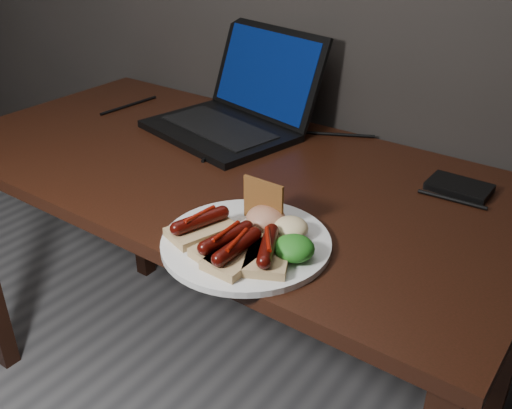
{
  "coord_description": "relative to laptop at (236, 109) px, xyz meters",
  "views": [
    {
      "loc": [
        0.77,
        0.46,
        1.3
      ],
      "look_at": [
        0.25,
        1.17,
        0.82
      ],
      "focal_mm": 40.0,
      "sensor_mm": 36.0,
      "label": 1
    }
  ],
  "objects": [
    {
      "name": "coleslaw_mound",
      "position": [
        0.42,
        -0.38,
        -0.02
      ],
      "size": [
        0.06,
        0.06,
        0.04
      ],
      "primitive_type": "ellipsoid",
      "color": "#F1E6D0",
      "rests_on": "plate"
    },
    {
      "name": "laptop",
      "position": [
        0.0,
        0.0,
        0.0
      ],
      "size": [
        0.43,
        0.41,
        0.25
      ],
      "color": "black",
      "rests_on": "desk"
    },
    {
      "name": "plate",
      "position": [
        0.36,
        -0.44,
        -0.05
      ],
      "size": [
        0.34,
        0.34,
        0.01
      ],
      "primitive_type": "cylinder",
      "rotation": [
        0.0,
        0.0,
        -0.15
      ],
      "color": "white",
      "rests_on": "desk"
    },
    {
      "name": "salad_greens",
      "position": [
        0.46,
        -0.44,
        -0.02
      ],
      "size": [
        0.07,
        0.07,
        0.04
      ],
      "primitive_type": "ellipsoid",
      "color": "#165410",
      "rests_on": "plate"
    },
    {
      "name": "bread_sausage_left",
      "position": [
        0.28,
        -0.47,
        -0.02
      ],
      "size": [
        0.1,
        0.13,
        0.04
      ],
      "color": "#E3C685",
      "rests_on": "plate"
    },
    {
      "name": "bread_sausage_extra",
      "position": [
        0.39,
        -0.5,
        -0.02
      ],
      "size": [
        0.07,
        0.12,
        0.04
      ],
      "color": "#E3C685",
      "rests_on": "plate"
    },
    {
      "name": "crispbread",
      "position": [
        0.35,
        -0.37,
        0.0
      ],
      "size": [
        0.09,
        0.01,
        0.08
      ],
      "primitive_type": "cube",
      "color": "brown",
      "rests_on": "plate"
    },
    {
      "name": "bread_sausage_right",
      "position": [
        0.43,
        -0.47,
        -0.02
      ],
      "size": [
        0.11,
        0.13,
        0.04
      ],
      "color": "#E3C685",
      "rests_on": "plate"
    },
    {
      "name": "desk_cables",
      "position": [
        0.09,
        -0.03,
        -0.05
      ],
      "size": [
        1.04,
        0.38,
        0.01
      ],
      "color": "black",
      "rests_on": "desk"
    },
    {
      "name": "bread_sausage_center",
      "position": [
        0.36,
        -0.49,
        -0.02
      ],
      "size": [
        0.09,
        0.13,
        0.04
      ],
      "color": "#E3C685",
      "rests_on": "plate"
    },
    {
      "name": "hard_drive",
      "position": [
        0.6,
        -0.01,
        -0.05
      ],
      "size": [
        0.13,
        0.08,
        0.02
      ],
      "primitive_type": "cube",
      "rotation": [
        0.0,
        0.0,
        -0.01
      ],
      "color": "black",
      "rests_on": "desk"
    },
    {
      "name": "salsa_mound",
      "position": [
        0.36,
        -0.38,
        -0.02
      ],
      "size": [
        0.07,
        0.07,
        0.04
      ],
      "primitive_type": "ellipsoid",
      "color": "maroon",
      "rests_on": "plate"
    },
    {
      "name": "desk",
      "position": [
        0.11,
        -0.2,
        -0.14
      ],
      "size": [
        1.4,
        0.7,
        0.75
      ],
      "color": "black",
      "rests_on": "ground"
    }
  ]
}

